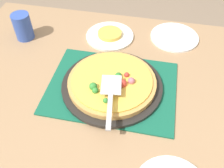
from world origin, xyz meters
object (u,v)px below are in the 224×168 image
served_slice_right (110,34)px  cup_far (23,26)px  pizza (112,82)px  plate_side (174,37)px  pizza_pan (112,85)px  pizza_server (111,95)px  plate_far_right (110,36)px

served_slice_right → cup_far: size_ratio=0.92×
pizza → plate_side: size_ratio=1.50×
pizza_pan → served_slice_right: 0.32m
pizza_pan → pizza_server: size_ratio=1.62×
pizza_pan → pizza: pizza is taller
plate_far_right → cup_far: bearing=12.3°
pizza_pan → pizza_server: bearing=98.8°
pizza → pizza_pan: bearing=-68.9°
cup_far → plate_far_right: bearing=-167.7°
pizza_pan → pizza: (-0.00, 0.00, 0.02)m
pizza_pan → plate_side: 0.42m
served_slice_right → cup_far: (0.38, 0.08, 0.04)m
pizza → plate_far_right: size_ratio=1.50×
plate_far_right → served_slice_right: (0.00, 0.00, 0.01)m
cup_far → pizza: bearing=153.4°
pizza_pan → pizza_server: 0.11m
pizza_pan → plate_side: pizza_pan is taller
pizza → plate_side: 0.43m
pizza_pan → pizza_server: (-0.01, 0.10, 0.06)m
plate_far_right → plate_side: bearing=-170.0°
plate_side → cup_far: 0.69m
plate_side → served_slice_right: bearing=10.0°
pizza → cup_far: cup_far is taller
pizza_server → plate_far_right: bearing=-77.6°
pizza → plate_far_right: (0.07, -0.31, -0.03)m
pizza → pizza_server: pizza_server is taller
served_slice_right → pizza_server: (-0.09, 0.41, 0.05)m
pizza_pan → pizza: 0.02m
pizza_pan → served_slice_right: size_ratio=3.45×
pizza → cup_far: (0.46, -0.23, 0.03)m
plate_far_right → pizza_server: pizza_server is taller
plate_far_right → pizza_server: 0.42m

